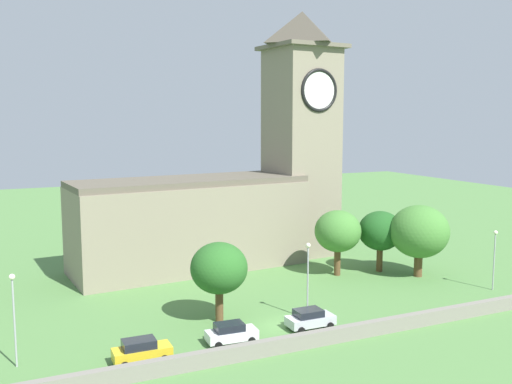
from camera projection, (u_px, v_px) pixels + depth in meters
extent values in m
plane|color=#517F42|center=(219.00, 282.00, 63.30)|extent=(200.00, 200.00, 0.00)
cube|color=gray|center=(190.00, 226.00, 68.61)|extent=(28.36, 11.97, 10.15)
cube|color=#5C5547|center=(190.00, 181.00, 67.92)|extent=(28.30, 11.18, 0.70)
cube|color=gray|center=(301.00, 153.00, 75.23)|extent=(8.27, 8.27, 26.61)
cube|color=#675F4F|center=(302.00, 47.00, 73.50)|extent=(9.59, 9.59, 0.50)
pyramid|color=#484338|center=(302.00, 28.00, 73.20)|extent=(8.68, 8.68, 4.23)
cylinder|color=white|center=(319.00, 90.00, 70.83)|extent=(4.92, 0.50, 4.92)
torus|color=black|center=(319.00, 90.00, 70.83)|extent=(5.38, 0.86, 5.37)
cylinder|color=white|center=(326.00, 92.00, 76.11)|extent=(0.50, 4.92, 4.92)
torus|color=black|center=(326.00, 92.00, 76.11)|extent=(0.86, 5.38, 5.37)
cube|color=gray|center=(312.00, 339.00, 45.22)|extent=(53.05, 0.70, 1.22)
cube|color=gold|center=(142.00, 353.00, 42.31)|extent=(4.30, 1.83, 0.81)
cube|color=#1E232B|center=(139.00, 344.00, 42.13)|extent=(2.42, 1.58, 0.65)
cylinder|color=black|center=(159.00, 351.00, 43.73)|extent=(0.66, 0.33, 0.65)
cylinder|color=black|center=(165.00, 359.00, 42.15)|extent=(0.66, 0.33, 0.65)
cylinder|color=black|center=(120.00, 357.00, 42.58)|extent=(0.66, 0.33, 0.65)
cylinder|color=black|center=(125.00, 366.00, 40.99)|extent=(0.66, 0.33, 0.65)
cube|color=silver|center=(232.00, 335.00, 45.99)|extent=(4.18, 1.96, 0.76)
cube|color=#1E232B|center=(229.00, 327.00, 45.83)|extent=(2.37, 1.64, 0.60)
cylinder|color=black|center=(244.00, 333.00, 47.32)|extent=(0.62, 0.34, 0.61)
cylinder|color=black|center=(252.00, 341.00, 45.75)|extent=(0.62, 0.34, 0.61)
cylinder|color=black|center=(212.00, 338.00, 46.32)|extent=(0.62, 0.34, 0.61)
cylinder|color=black|center=(218.00, 346.00, 44.75)|extent=(0.62, 0.34, 0.61)
cube|color=silver|center=(310.00, 320.00, 49.28)|extent=(4.15, 1.94, 0.76)
cube|color=#1E232B|center=(308.00, 313.00, 49.11)|extent=(2.33, 1.69, 0.60)
cylinder|color=black|center=(319.00, 319.00, 50.74)|extent=(0.61, 0.35, 0.61)
cylinder|color=black|center=(330.00, 326.00, 49.04)|extent=(0.61, 0.35, 0.61)
cylinder|color=black|center=(291.00, 323.00, 49.61)|extent=(0.61, 0.35, 0.61)
cylinder|color=black|center=(301.00, 331.00, 47.91)|extent=(0.61, 0.35, 0.61)
cylinder|color=#9EA0A5|center=(15.00, 324.00, 41.23)|extent=(0.14, 0.14, 6.48)
sphere|color=#F4EFCC|center=(12.00, 277.00, 40.79)|extent=(0.44, 0.44, 0.44)
cylinder|color=#9EA0A5|center=(308.00, 284.00, 51.22)|extent=(0.14, 0.14, 6.51)
sphere|color=#F4EFCC|center=(308.00, 245.00, 50.77)|extent=(0.44, 0.44, 0.44)
cylinder|color=#9EA0A5|center=(494.00, 262.00, 59.95)|extent=(0.14, 0.14, 5.90)
sphere|color=#F4EFCC|center=(496.00, 233.00, 59.54)|extent=(0.44, 0.44, 0.44)
cylinder|color=brown|center=(380.00, 259.00, 67.47)|extent=(0.72, 0.72, 2.93)
ellipsoid|color=#1E511E|center=(380.00, 231.00, 67.04)|extent=(5.12, 5.12, 4.61)
cylinder|color=brown|center=(219.00, 305.00, 50.75)|extent=(0.71, 0.71, 2.97)
ellipsoid|color=#286023|center=(219.00, 268.00, 50.32)|extent=(5.05, 5.05, 4.54)
cylinder|color=brown|center=(337.00, 262.00, 65.79)|extent=(0.74, 0.74, 3.15)
ellipsoid|color=#427A33|center=(338.00, 231.00, 65.34)|extent=(5.30, 5.30, 4.77)
cylinder|color=brown|center=(418.00, 265.00, 65.31)|extent=(0.93, 0.93, 2.71)
ellipsoid|color=#427A33|center=(419.00, 231.00, 64.82)|extent=(6.64, 6.64, 5.98)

